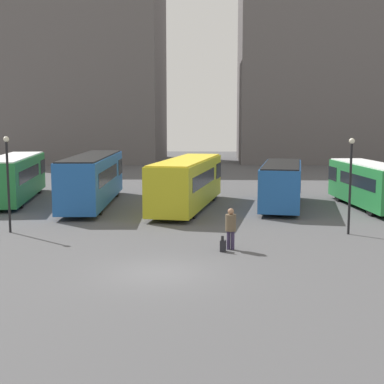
# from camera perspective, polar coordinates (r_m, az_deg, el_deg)

# --- Properties ---
(ground_plane) EXTENTS (160.00, 160.00, 0.00)m
(ground_plane) POSITION_cam_1_polar(r_m,az_deg,el_deg) (20.20, -3.63, -8.61)
(ground_plane) COLOR #4C4C4F
(building_block_left) EXTENTS (24.06, 16.82, 27.25)m
(building_block_left) POSITION_cam_1_polar(r_m,az_deg,el_deg) (79.04, -12.27, 13.23)
(building_block_left) COLOR #5B5656
(building_block_left) RESTS_ON ground_plane
(building_block_right) EXTENTS (22.27, 14.86, 31.30)m
(building_block_right) POSITION_cam_1_polar(r_m,az_deg,el_deg) (78.18, 13.58, 14.75)
(building_block_right) COLOR #5B5656
(building_block_right) RESTS_ON ground_plane
(bus_0) EXTENTS (4.39, 11.84, 3.16)m
(bus_0) POSITION_cam_1_polar(r_m,az_deg,el_deg) (40.14, -18.42, 1.60)
(bus_0) COLOR #237A38
(bus_0) RESTS_ON ground_plane
(bus_1) EXTENTS (3.11, 12.58, 3.36)m
(bus_1) POSITION_cam_1_polar(r_m,az_deg,el_deg) (36.58, -10.49, 1.50)
(bus_1) COLOR #1E56A3
(bus_1) RESTS_ON ground_plane
(bus_2) EXTENTS (4.43, 11.82, 3.20)m
(bus_2) POSITION_cam_1_polar(r_m,az_deg,el_deg) (34.68, -0.45, 1.15)
(bus_2) COLOR gold
(bus_2) RESTS_ON ground_plane
(bus_3) EXTENTS (3.85, 9.56, 2.89)m
(bus_3) POSITION_cam_1_polar(r_m,az_deg,el_deg) (35.61, 9.54, 0.93)
(bus_3) COLOR #1E56A3
(bus_3) RESTS_ON ground_plane
(bus_4) EXTENTS (3.43, 9.62, 2.92)m
(bus_4) POSITION_cam_1_polar(r_m,az_deg,el_deg) (36.58, 18.41, 0.85)
(bus_4) COLOR #237A38
(bus_4) RESTS_ON ground_plane
(traveler) EXTENTS (0.56, 0.56, 1.84)m
(traveler) POSITION_cam_1_polar(r_m,az_deg,el_deg) (23.55, 4.15, -3.54)
(traveler) COLOR #382D4C
(traveler) RESTS_ON ground_plane
(suitcase) EXTENTS (0.28, 0.34, 0.71)m
(suitcase) POSITION_cam_1_polar(r_m,az_deg,el_deg) (23.34, 3.32, -5.75)
(suitcase) COLOR black
(suitcase) RESTS_ON ground_plane
(lamp_post_1) EXTENTS (0.28, 0.28, 4.87)m
(lamp_post_1) POSITION_cam_1_polar(r_m,az_deg,el_deg) (28.39, -19.05, 1.69)
(lamp_post_1) COLOR black
(lamp_post_1) RESTS_ON ground_plane
(lamp_post_3) EXTENTS (0.28, 0.28, 4.80)m
(lamp_post_3) POSITION_cam_1_polar(r_m,az_deg,el_deg) (27.54, 16.55, 1.54)
(lamp_post_3) COLOR black
(lamp_post_3) RESTS_ON ground_plane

